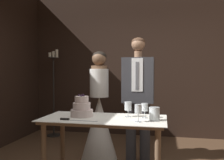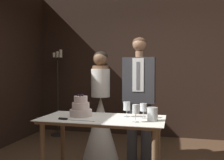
% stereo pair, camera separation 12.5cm
% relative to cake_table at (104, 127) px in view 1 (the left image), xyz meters
% --- Properties ---
extents(wall_back, '(4.86, 0.12, 2.94)m').
position_rel_cake_table_xyz_m(wall_back, '(0.23, 2.48, 0.78)').
color(wall_back, black).
rests_on(wall_back, ground_plane).
extents(cake_table, '(1.38, 0.68, 0.80)m').
position_rel_cake_table_xyz_m(cake_table, '(0.00, 0.00, 0.00)').
color(cake_table, '#8E6B4C').
rests_on(cake_table, ground_plane).
extents(tiered_cake, '(0.26, 0.26, 0.26)m').
position_rel_cake_table_xyz_m(tiered_cake, '(-0.27, 0.04, 0.20)').
color(tiered_cake, beige).
rests_on(tiered_cake, cake_table).
extents(cake_knife, '(0.41, 0.04, 0.02)m').
position_rel_cake_table_xyz_m(cake_knife, '(-0.30, -0.21, 0.11)').
color(cake_knife, silver).
rests_on(cake_knife, cake_table).
extents(wine_glass_near, '(0.08, 0.08, 0.16)m').
position_rel_cake_table_xyz_m(wine_glass_near, '(0.45, 0.09, 0.22)').
color(wine_glass_near, silver).
rests_on(wine_glass_near, cake_table).
extents(wine_glass_middle, '(0.08, 0.08, 0.17)m').
position_rel_cake_table_xyz_m(wine_glass_middle, '(0.25, 0.13, 0.22)').
color(wine_glass_middle, silver).
rests_on(wine_glass_middle, cake_table).
extents(wine_glass_far, '(0.07, 0.07, 0.18)m').
position_rel_cake_table_xyz_m(wine_glass_far, '(0.40, -0.15, 0.23)').
color(wine_glass_far, silver).
rests_on(wine_glass_far, cake_table).
extents(hurricane_candle, '(0.11, 0.11, 0.14)m').
position_rel_cake_table_xyz_m(hurricane_candle, '(0.56, -0.04, 0.17)').
color(hurricane_candle, silver).
rests_on(hurricane_candle, cake_table).
extents(bride, '(0.54, 0.54, 1.61)m').
position_rel_cake_table_xyz_m(bride, '(-0.29, 0.91, -0.09)').
color(bride, white).
rests_on(bride, ground_plane).
extents(groom, '(0.45, 0.25, 1.80)m').
position_rel_cake_table_xyz_m(groom, '(0.29, 0.91, 0.32)').
color(groom, '#38383D').
rests_on(groom, ground_plane).
extents(candle_stand, '(0.28, 0.28, 1.75)m').
position_rel_cake_table_xyz_m(candle_stand, '(-1.53, 2.02, 0.20)').
color(candle_stand, black).
rests_on(candle_stand, ground_plane).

